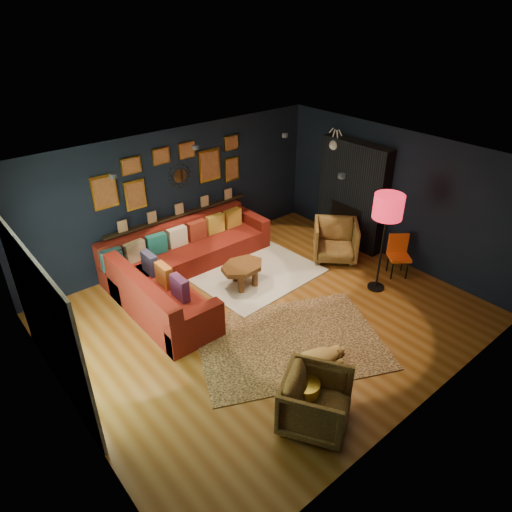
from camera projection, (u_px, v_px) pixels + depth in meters
floor at (268, 316)px, 7.70m from camera, size 6.50×6.50×0.00m
room_walls at (269, 231)px, 6.91m from camera, size 6.50×6.50×6.50m
sectional at (178, 268)px, 8.40m from camera, size 3.41×2.69×0.86m
ledge at (180, 215)px, 9.03m from camera, size 3.20×0.12×0.04m
gallery_wall at (174, 171)px, 8.60m from camera, size 3.15×0.04×1.02m
sunburst_mirror at (180, 175)px, 8.72m from camera, size 0.47×0.16×0.47m
fireplace at (352, 198)px, 9.50m from camera, size 0.31×1.60×2.20m
deer_head at (339, 143)px, 9.35m from camera, size 0.50×0.28×0.45m
sliding_door at (46, 323)px, 5.77m from camera, size 0.06×2.80×2.20m
ceiling_spots at (235, 157)px, 6.95m from camera, size 3.30×2.50×0.06m
shag_rug at (259, 275)px, 8.78m from camera, size 2.33×1.75×0.03m
leopard_rug at (290, 342)px, 7.11m from camera, size 3.39×3.00×0.02m
coffee_table at (243, 269)px, 8.28m from camera, size 0.92×0.72×0.43m
pouf at (182, 319)px, 7.28m from camera, size 0.57×0.57×0.37m
armchair_left at (316, 400)px, 5.57m from camera, size 1.08×1.06×0.83m
armchair_right at (336, 239)px, 9.18m from camera, size 1.16×1.16×0.87m
gold_stool at (305, 396)px, 5.86m from camera, size 0.37×0.37×0.46m
orange_chair at (398, 252)px, 8.64m from camera, size 0.53×0.53×0.81m
floor_lamp at (388, 210)px, 7.64m from camera, size 0.51×0.51×1.85m
dog at (314, 357)px, 6.55m from camera, size 1.21×0.81×0.35m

